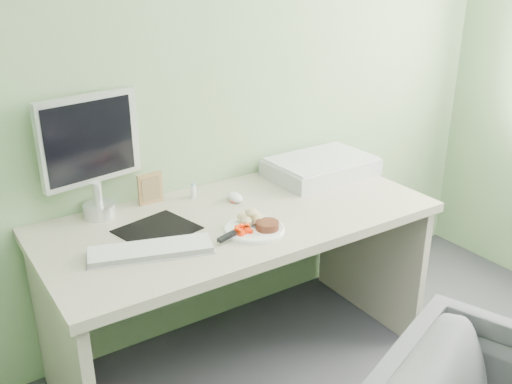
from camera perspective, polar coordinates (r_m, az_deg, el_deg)
wall_back at (r=2.46m, az=-6.62°, el=14.08°), size 3.50×0.00×3.50m
desk at (r=2.40m, az=-1.68°, el=-6.28°), size 1.60×0.75×0.73m
plate at (r=2.19m, az=-0.16°, el=-3.76°), size 0.23×0.23×0.01m
steak at (r=2.17m, az=1.13°, el=-3.36°), size 0.10×0.10×0.03m
potato_pile at (r=2.22m, az=-0.39°, el=-2.37°), size 0.10×0.08×0.05m
carrot_heap at (r=2.14m, az=-1.17°, el=-3.58°), size 0.07×0.07×0.04m
steak_knife at (r=2.12m, az=-2.28°, el=-4.15°), size 0.22×0.09×0.02m
mousepad at (r=2.23m, az=-9.85°, el=-3.73°), size 0.32×0.30×0.00m
keyboard at (r=2.06m, az=-10.49°, el=-5.68°), size 0.45×0.25×0.02m
computer_mouse at (r=2.45m, az=-2.12°, el=-0.52°), size 0.06×0.10×0.03m
photo_frame at (r=2.45m, az=-10.53°, el=0.35°), size 0.11×0.02×0.14m
eyedrop_bottle at (r=2.49m, az=-6.31°, el=0.15°), size 0.03×0.03×0.08m
scanner at (r=2.75m, az=6.48°, el=2.45°), size 0.50×0.34×0.08m
monitor at (r=2.31m, az=-16.16°, el=4.07°), size 0.41×0.14×0.50m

